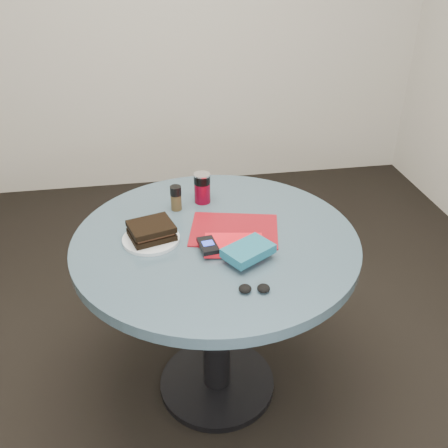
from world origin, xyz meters
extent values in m
plane|color=black|center=(0.00, 0.00, 0.00)|extent=(4.00, 4.00, 0.00)
cylinder|color=black|center=(0.00, 0.00, 0.01)|extent=(0.48, 0.48, 0.03)
cylinder|color=black|center=(0.00, 0.00, 0.37)|extent=(0.11, 0.11, 0.68)
cylinder|color=#334855|center=(0.00, 0.00, 0.73)|extent=(1.00, 1.00, 0.04)
cylinder|color=silver|center=(-0.22, 0.01, 0.76)|extent=(0.21, 0.21, 0.01)
cube|color=black|center=(-0.22, 0.02, 0.77)|extent=(0.17, 0.16, 0.02)
cube|color=#3A2316|center=(-0.22, 0.02, 0.79)|extent=(0.15, 0.14, 0.01)
cube|color=black|center=(-0.22, 0.02, 0.80)|extent=(0.17, 0.16, 0.02)
cylinder|color=maroon|center=(-0.01, 0.26, 0.79)|extent=(0.08, 0.08, 0.08)
cylinder|color=black|center=(-0.01, 0.26, 0.85)|extent=(0.08, 0.08, 0.03)
cylinder|color=silver|center=(-0.01, 0.26, 0.87)|extent=(0.08, 0.08, 0.01)
cylinder|color=#3E311A|center=(-0.12, 0.22, 0.78)|extent=(0.04, 0.04, 0.06)
cylinder|color=black|center=(-0.12, 0.22, 0.83)|extent=(0.05, 0.05, 0.03)
cube|color=maroon|center=(0.07, 0.03, 0.75)|extent=(0.35, 0.29, 0.01)
cube|color=red|center=(0.05, -0.08, 0.76)|extent=(0.22, 0.16, 0.02)
cube|color=#155268|center=(0.08, -0.16, 0.79)|extent=(0.19, 0.17, 0.03)
cube|color=black|center=(-0.04, -0.09, 0.78)|extent=(0.07, 0.10, 0.02)
cube|color=blue|center=(-0.04, -0.09, 0.79)|extent=(0.04, 0.04, 0.00)
ellipsoid|color=black|center=(0.04, -0.31, 0.76)|extent=(0.04, 0.04, 0.02)
ellipsoid|color=black|center=(0.10, -0.32, 0.76)|extent=(0.04, 0.04, 0.02)
camera|label=1|loc=(-0.21, -1.45, 1.69)|focal=40.00mm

